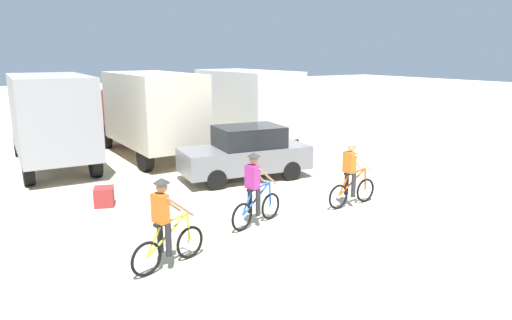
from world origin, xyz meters
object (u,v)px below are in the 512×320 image
cyclist_near_camera (351,176)px  cyclist_orange_shirt (165,227)px  box_truck_cream_rv (148,110)px  box_truck_white_box (240,104)px  sedan_parked (246,153)px  box_truck_grey_hauler (50,116)px  supply_crate (104,197)px  cyclist_cowboy_hat (255,192)px

cyclist_near_camera → cyclist_orange_shirt: bearing=-171.0°
box_truck_cream_rv → box_truck_white_box: size_ratio=0.99×
sedan_parked → cyclist_orange_shirt: (-4.66, -4.83, -0.04)m
box_truck_grey_hauler → box_truck_white_box: same height
cyclist_near_camera → supply_crate: size_ratio=3.32×
cyclist_cowboy_hat → cyclist_near_camera: (2.99, -0.12, 0.00)m
box_truck_white_box → cyclist_orange_shirt: 12.55m
sedan_parked → supply_crate: bearing=-175.6°
box_truck_cream_rv → supply_crate: (-3.20, -5.41, -1.62)m
box_truck_white_box → supply_crate: (-7.52, -5.58, -1.62)m
cyclist_orange_shirt → box_truck_grey_hauler: bearing=92.7°
box_truck_cream_rv → cyclist_cowboy_hat: (-0.48, -8.86, -1.03)m
cyclist_cowboy_hat → cyclist_orange_shirt: bearing=-159.0°
box_truck_white_box → cyclist_near_camera: size_ratio=3.75×
sedan_parked → cyclist_cowboy_hat: size_ratio=2.41×
box_truck_cream_rv → sedan_parked: size_ratio=1.55×
box_truck_grey_hauler → sedan_parked: box_truck_grey_hauler is taller
supply_crate → sedan_parked: bearing=4.4°
cyclist_cowboy_hat → cyclist_near_camera: 2.99m
box_truck_grey_hauler → box_truck_white_box: size_ratio=1.00×
box_truck_cream_rv → box_truck_white_box: bearing=2.3°
cyclist_near_camera → sedan_parked: bearing=104.0°
sedan_parked → cyclist_cowboy_hat: cyclist_cowboy_hat is taller
supply_crate → cyclist_near_camera: bearing=-32.0°
box_truck_grey_hauler → cyclist_cowboy_hat: size_ratio=3.75×
box_truck_cream_rv → cyclist_cowboy_hat: box_truck_cream_rv is taller
cyclist_near_camera → supply_crate: 6.76m
box_truck_grey_hauler → box_truck_cream_rv: 3.60m
cyclist_near_camera → box_truck_white_box: bearing=78.8°
box_truck_grey_hauler → cyclist_near_camera: box_truck_grey_hauler is taller
sedan_parked → supply_crate: (-4.73, -0.36, -0.62)m
box_truck_cream_rv → cyclist_near_camera: size_ratio=3.73×
sedan_parked → cyclist_orange_shirt: 6.71m
box_truck_cream_rv → cyclist_near_camera: (2.51, -8.98, -1.03)m
box_truck_grey_hauler → cyclist_near_camera: size_ratio=3.75×
sedan_parked → supply_crate: sedan_parked is taller
cyclist_orange_shirt → cyclist_cowboy_hat: size_ratio=1.00×
cyclist_cowboy_hat → box_truck_cream_rv: bearing=86.9°
box_truck_grey_hauler → cyclist_orange_shirt: size_ratio=3.75×
cyclist_cowboy_hat → supply_crate: size_ratio=3.32×
box_truck_white_box → cyclist_cowboy_hat: 10.28m
box_truck_white_box → supply_crate: box_truck_white_box is taller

